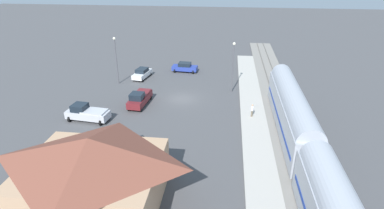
{
  "coord_description": "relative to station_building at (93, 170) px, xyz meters",
  "views": [
    {
      "loc": [
        -6.31,
        41.34,
        18.48
      ],
      "look_at": [
        -1.93,
        3.93,
        1.0
      ],
      "focal_mm": 29.13,
      "sensor_mm": 36.0,
      "label": 1
    }
  ],
  "objects": [
    {
      "name": "pickup_maroon",
      "position": [
        1.57,
        -19.23,
        -2.17
      ],
      "size": [
        2.37,
        5.53,
        2.14
      ],
      "color": "maroon",
      "rests_on": "ground"
    },
    {
      "name": "sedan_white",
      "position": [
        4.1,
        -29.98,
        -2.32
      ],
      "size": [
        2.61,
        4.76,
        1.74
      ],
      "color": "white",
      "rests_on": "ground"
    },
    {
      "name": "pickup_silver",
      "position": [
        6.91,
        -13.93,
        -2.17
      ],
      "size": [
        5.58,
        2.95,
        2.14
      ],
      "color": "silver",
      "rests_on": "ground"
    },
    {
      "name": "pedestrian_on_platform",
      "position": [
        -13.76,
        -16.83,
        -1.92
      ],
      "size": [
        0.36,
        0.36,
        1.71
      ],
      "color": "brown",
      "rests_on": "platform"
    },
    {
      "name": "station_building",
      "position": [
        0.0,
        0.0,
        0.0
      ],
      "size": [
        11.55,
        9.68,
        6.17
      ],
      "color": "tan",
      "rests_on": "ground"
    },
    {
      "name": "platform",
      "position": [
        -14.0,
        -22.0,
        -3.05
      ],
      "size": [
        3.2,
        46.0,
        0.3
      ],
      "color": "#B7B2A8",
      "rests_on": "ground"
    },
    {
      "name": "light_pole_near_platform",
      "position": [
        -11.2,
        -25.56,
        1.67
      ],
      "size": [
        0.44,
        0.44,
        7.74
      ],
      "color": "#515156",
      "rests_on": "ground"
    },
    {
      "name": "sedan_blue",
      "position": [
        -2.71,
        -34.15,
        -2.32
      ],
      "size": [
        4.64,
        2.55,
        1.74
      ],
      "color": "#283D9E",
      "rests_on": "ground"
    },
    {
      "name": "ground_plane",
      "position": [
        -4.0,
        -22.0,
        -3.2
      ],
      "size": [
        200.0,
        200.0,
        0.0
      ],
      "primitive_type": "plane",
      "color": "#4C4C4F"
    },
    {
      "name": "railway_track",
      "position": [
        -18.0,
        -22.0,
        -3.1
      ],
      "size": [
        4.8,
        70.0,
        0.3
      ],
      "color": "gray",
      "rests_on": "ground"
    },
    {
      "name": "light_pole_lot_center",
      "position": [
        7.3,
        -27.02,
        1.64
      ],
      "size": [
        0.44,
        0.44,
        7.68
      ],
      "color": "#515156",
      "rests_on": "ground"
    }
  ]
}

